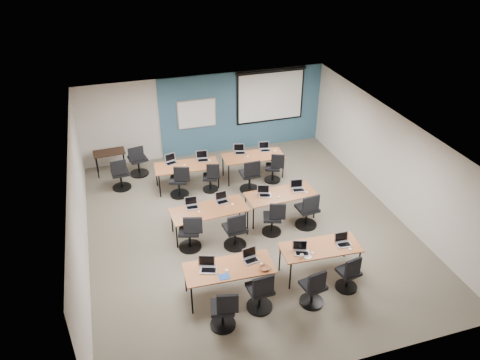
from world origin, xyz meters
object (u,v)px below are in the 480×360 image
object	(u,v)px
task_chair_2	(313,290)
laptop_8	(171,161)
training_table_front_right	(320,248)
training_table_back_right	(253,157)
task_chair_7	(308,213)
laptop_9	(202,158)
laptop_6	(264,193)
task_chair_9	(211,179)
projector_screen	(271,93)
task_chair_11	(274,170)
spare_chair_a	(138,163)
laptop_4	(192,205)
task_chair_8	(180,183)
training_table_mid_left	(209,211)
task_chair_4	(190,235)
laptop_0	(208,266)
laptop_11	(265,148)
training_table_mid_right	(281,195)
laptop_7	(298,187)
training_table_front_left	(229,269)
task_chair_6	(273,221)
task_chair_10	(250,178)
training_table_back_left	(187,167)
task_chair_1	(261,294)
laptop_2	(301,250)
laptop_1	(251,257)
laptop_5	(222,199)
laptop_10	(240,151)
utility_table	(109,155)
task_chair_3	(349,276)
task_chair_5	(235,233)
whiteboard	(197,114)
task_chair_0	(224,312)
spare_chair_b	(120,176)

from	to	relation	value
task_chair_2	laptop_8	size ratio (longest dim) A/B	3.01
training_table_front_right	training_table_back_right	xyz separation A→B (m)	(-0.06, 4.55, 0.00)
task_chair_7	laptop_9	distance (m)	3.70
laptop_6	task_chair_9	xyz separation A→B (m)	(-1.01, 1.73, -0.40)
projector_screen	task_chair_11	size ratio (longest dim) A/B	2.48
laptop_6	spare_chair_a	xyz separation A→B (m)	(-2.92, 3.29, -0.35)
training_table_back_right	laptop_6	distance (m)	2.20
laptop_4	task_chair_8	xyz separation A→B (m)	(-0.00, 1.72, -0.37)
training_table_mid_left	task_chair_4	xyz separation A→B (m)	(-0.59, -0.49, -0.26)
laptop_0	laptop_11	xyz separation A→B (m)	(2.96, 4.76, -0.00)
training_table_mid_right	laptop_6	world-z (taller)	laptop_6
training_table_mid_right	laptop_7	size ratio (longest dim) A/B	5.50
projector_screen	training_table_front_left	size ratio (longest dim) A/B	1.27
task_chair_6	laptop_8	world-z (taller)	same
task_chair_10	training_table_back_left	bearing A→B (deg)	155.52
task_chair_7	spare_chair_a	xyz separation A→B (m)	(-3.86, 4.00, 0.00)
task_chair_1	task_chair_8	world-z (taller)	task_chair_1
training_table_back_left	laptop_6	world-z (taller)	laptop_6
task_chair_8	task_chair_11	bearing A→B (deg)	18.20
projector_screen	laptop_2	xyz separation A→B (m)	(-1.67, -6.54, -1.10)
laptop_1	laptop_5	xyz separation A→B (m)	(0.01, 2.36, -0.00)
laptop_2	laptop_10	world-z (taller)	laptop_10
projector_screen	task_chair_9	distance (m)	3.87
task_chair_11	utility_table	size ratio (longest dim) A/B	1.03
training_table_back_left	laptop_1	distance (m)	4.51
training_table_front_right	task_chair_3	size ratio (longest dim) A/B	1.85
laptop_1	task_chair_5	world-z (taller)	task_chair_5
training_table_mid_left	laptop_7	size ratio (longest dim) A/B	5.76
laptop_2	laptop_5	distance (m)	2.70
whiteboard	laptop_7	distance (m)	4.55
training_table_front_left	laptop_1	world-z (taller)	laptop_1
laptop_11	laptop_2	bearing A→B (deg)	-88.46
task_chair_0	spare_chair_b	size ratio (longest dim) A/B	0.97
task_chair_2	task_chair_10	size ratio (longest dim) A/B	0.94
task_chair_7	laptop_11	world-z (taller)	task_chair_7
task_chair_2	task_chair_7	world-z (taller)	task_chair_7
training_table_front_right	spare_chair_a	xyz separation A→B (m)	(-3.40, 5.68, -0.25)
task_chair_1	laptop_4	bearing A→B (deg)	99.93
training_table_mid_right	task_chair_6	distance (m)	0.83
training_table_mid_left	task_chair_6	bearing A→B (deg)	-21.79
training_table_back_left	task_chair_7	xyz separation A→B (m)	(2.56, -2.86, -0.25)
training_table_back_right	laptop_2	bearing A→B (deg)	-92.64
projector_screen	laptop_4	xyz separation A→B (m)	(-3.58, -4.09, -1.10)
training_table_front_left	laptop_4	size ratio (longest dim) A/B	5.94
training_table_back_left	laptop_0	bearing A→B (deg)	-92.55
task_chair_6	task_chair_11	world-z (taller)	task_chair_6
projector_screen	training_table_back_left	size ratio (longest dim) A/B	1.30
task_chair_0	laptop_6	distance (m)	3.90
laptop_0	laptop_6	xyz separation A→B (m)	(2.09, 2.35, -0.01)
spare_chair_b	task_chair_4	bearing A→B (deg)	-71.22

